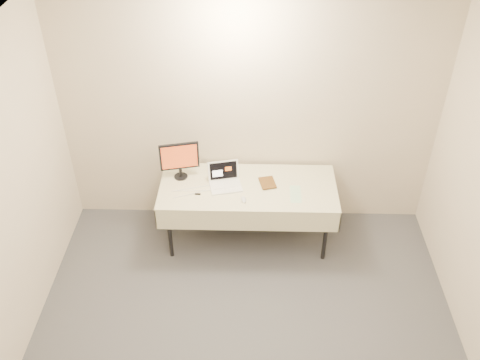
{
  "coord_description": "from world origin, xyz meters",
  "views": [
    {
      "loc": [
        0.03,
        -2.39,
        4.18
      ],
      "look_at": [
        -0.08,
        1.99,
        0.86
      ],
      "focal_mm": 40.0,
      "sensor_mm": 36.0,
      "label": 1
    }
  ],
  "objects_px": {
    "table": "(248,191)",
    "book": "(260,177)",
    "laptop": "(225,180)",
    "monitor": "(179,158)"
  },
  "relations": [
    {
      "from": "table",
      "to": "book",
      "type": "distance_m",
      "value": 0.21
    },
    {
      "from": "laptop",
      "to": "monitor",
      "type": "xyz_separation_m",
      "value": [
        -0.48,
        0.11,
        0.19
      ]
    },
    {
      "from": "table",
      "to": "book",
      "type": "xyz_separation_m",
      "value": [
        0.13,
        0.03,
        0.17
      ]
    },
    {
      "from": "monitor",
      "to": "book",
      "type": "height_order",
      "value": "monitor"
    },
    {
      "from": "table",
      "to": "monitor",
      "type": "distance_m",
      "value": 0.8
    },
    {
      "from": "book",
      "to": "laptop",
      "type": "bearing_deg",
      "value": 167.25
    },
    {
      "from": "table",
      "to": "book",
      "type": "height_order",
      "value": "book"
    },
    {
      "from": "table",
      "to": "book",
      "type": "relative_size",
      "value": 8.89
    },
    {
      "from": "laptop",
      "to": "monitor",
      "type": "relative_size",
      "value": 0.89
    },
    {
      "from": "laptop",
      "to": "monitor",
      "type": "distance_m",
      "value": 0.53
    }
  ]
}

